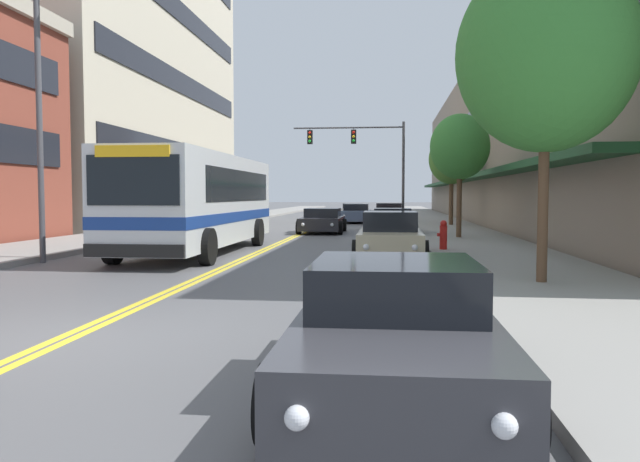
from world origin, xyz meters
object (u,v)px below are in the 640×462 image
traffic_signal_mast (365,151)px  street_lamp_left_near (46,87)px  car_red_parked_right_end (389,214)px  car_beige_parked_right_far (390,238)px  street_tree_right_near (546,54)px  car_navy_parked_right_mid (393,223)px  fire_hydrant (443,235)px  street_tree_right_far (452,160)px  car_silver_moving_lead (353,210)px  city_bus (200,198)px  street_tree_right_mid (460,147)px  car_charcoal_moving_second (322,221)px  car_black_parked_left_mid (212,221)px  car_dark_grey_parked_right_foreground (395,333)px  car_slate_blue_moving_third (356,214)px

traffic_signal_mast → street_lamp_left_near: 26.34m
car_red_parked_right_end → car_beige_parked_right_far: bearing=-90.0°
car_beige_parked_right_far → street_tree_right_near: 7.24m
car_navy_parked_right_mid → traffic_signal_mast: size_ratio=0.59×
street_tree_right_near → fire_hydrant: street_tree_right_near is taller
car_red_parked_right_end → street_lamp_left_near: street_lamp_left_near is taller
street_lamp_left_near → street_tree_right_far: bearing=57.8°
car_silver_moving_lead → fire_hydrant: 35.45m
city_bus → fire_hydrant: (7.85, 0.23, -1.15)m
city_bus → street_tree_right_mid: size_ratio=2.12×
traffic_signal_mast → fire_hydrant: 22.04m
car_charcoal_moving_second → traffic_signal_mast: traffic_signal_mast is taller
street_lamp_left_near → city_bus: bearing=48.0°
car_black_parked_left_mid → street_tree_right_mid: 12.30m
city_bus → car_beige_parked_right_far: 6.52m
car_dark_grey_parked_right_foreground → car_navy_parked_right_mid: (0.16, 23.22, 0.01)m
car_dark_grey_parked_right_foreground → street_tree_right_far: (3.60, 31.00, 3.35)m
street_tree_right_near → fire_hydrant: size_ratio=6.90×
street_tree_right_far → fire_hydrant: size_ratio=5.67×
city_bus → street_tree_right_far: (9.75, 17.03, 2.16)m
city_bus → fire_hydrant: 7.93m
car_black_parked_left_mid → street_tree_right_far: 14.57m
car_black_parked_left_mid → car_charcoal_moving_second: car_black_parked_left_mid is taller
car_slate_blue_moving_third → street_tree_right_near: bearing=-80.1°
city_bus → street_tree_right_far: street_tree_right_far is taller
street_tree_right_near → car_slate_blue_moving_third: bearing=99.9°
car_black_parked_left_mid → car_beige_parked_right_far: bearing=-53.4°
city_bus → car_red_parked_right_end: bearing=74.3°
car_beige_parked_right_far → street_tree_right_near: size_ratio=0.68×
street_tree_right_mid → car_navy_parked_right_mid: bearing=130.3°
city_bus → traffic_signal_mast: (4.60, 21.62, 3.04)m
street_tree_right_mid → street_tree_right_far: street_tree_right_far is taller
car_dark_grey_parked_right_foreground → city_bus: bearing=113.8°
street_tree_right_near → car_navy_parked_right_mid: bearing=99.7°
city_bus → car_navy_parked_right_mid: size_ratio=2.45×
street_lamp_left_near → street_tree_right_far: 24.32m
city_bus → car_navy_parked_right_mid: (6.32, 9.25, -1.17)m
car_charcoal_moving_second → street_tree_right_near: street_tree_right_near is taller
car_red_parked_right_end → traffic_signal_mast: bearing=-168.8°
car_dark_grey_parked_right_foreground → car_navy_parked_right_mid: size_ratio=0.97×
car_dark_grey_parked_right_foreground → car_black_parked_left_mid: bearing=109.8°
car_dark_grey_parked_right_foreground → street_tree_right_near: (2.97, 6.87, 4.03)m
fire_hydrant → car_navy_parked_right_mid: bearing=99.6°
car_red_parked_right_end → street_lamp_left_near: size_ratio=0.56×
city_bus → car_navy_parked_right_mid: 11.26m
car_black_parked_left_mid → fire_hydrant: bearing=-42.7°
city_bus → car_silver_moving_lead: bearing=85.1°
car_black_parked_left_mid → car_red_parked_right_end: (8.53, 12.30, -0.01)m
city_bus → car_silver_moving_lead: 35.51m
car_black_parked_left_mid → traffic_signal_mast: bearing=59.9°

